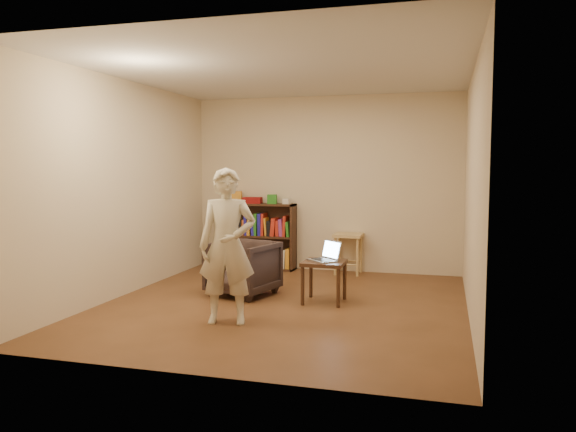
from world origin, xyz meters
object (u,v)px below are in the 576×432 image
(stool, at_px, (348,241))
(armchair, at_px, (243,268))
(side_table, at_px, (324,268))
(laptop, at_px, (326,256))
(person, at_px, (227,246))
(bookshelf, at_px, (257,240))

(stool, relative_size, armchair, 0.81)
(side_table, xyz_separation_m, laptop, (0.02, 0.02, 0.14))
(armchair, bearing_deg, person, -61.09)
(person, bearing_deg, armchair, 89.93)
(armchair, distance_m, laptop, 1.06)
(bookshelf, xyz_separation_m, laptop, (1.47, -1.84, 0.10))
(laptop, distance_m, person, 1.37)
(bookshelf, xyz_separation_m, stool, (1.42, -0.06, 0.03))
(armchair, bearing_deg, bookshelf, 119.18)
(stool, relative_size, person, 0.38)
(stool, bearing_deg, person, -104.06)
(bookshelf, bearing_deg, armchair, -76.52)
(side_table, distance_m, laptop, 0.14)
(bookshelf, height_order, stool, bookshelf)
(bookshelf, height_order, person, person)
(armchair, height_order, person, person)
(laptop, bearing_deg, stool, 133.09)
(bookshelf, distance_m, laptop, 2.35)
(stool, distance_m, side_table, 1.80)
(bookshelf, height_order, side_table, bookshelf)
(stool, bearing_deg, bookshelf, 177.43)
(stool, bearing_deg, armchair, -120.40)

